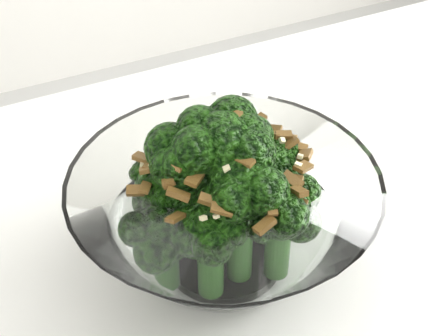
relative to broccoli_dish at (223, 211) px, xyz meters
name	(u,v)px	position (x,y,z in m)	size (l,w,h in m)	color
broccoli_dish	(223,211)	(0.00, 0.00, 0.00)	(0.22, 0.22, 0.13)	white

